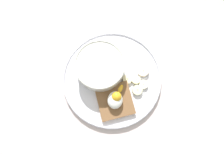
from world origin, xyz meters
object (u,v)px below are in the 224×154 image
Objects in this scene: poached_egg at (116,99)px; banana_slice_right at (143,71)px; banana_slice_back at (137,90)px; banana_slice_inner at (127,80)px; banana_slice_left at (136,80)px; toast_slice at (115,101)px; banana_slice_front at (143,85)px; oatmeal_bowl at (100,67)px.

banana_slice_right is (9.40, -7.67, -2.34)cm from poached_egg.
banana_slice_back is 4.33cm from banana_slice_inner.
banana_slice_left is 3.02cm from banana_slice_back.
banana_slice_back is at bearing -133.77° from banana_slice_inner.
banana_slice_left is 3.60cm from banana_slice_right.
toast_slice is 4.05× the size of banana_slice_front.
oatmeal_bowl is 4.48× the size of banana_slice_back.
toast_slice and banana_slice_right have the same top height.
banana_slice_back reaches higher than banana_slice_front.
banana_slice_left is 2.55cm from banana_slice_inner.
oatmeal_bowl is 1.15× the size of toast_slice.
poached_egg is 2.23× the size of banana_slice_inner.
oatmeal_bowl is 10.40cm from poached_egg.
poached_egg is 2.42× the size of banana_slice_front.
banana_slice_back is (3.74, -6.30, -0.09)cm from toast_slice.
poached_egg is 9.86cm from banana_slice_front.
oatmeal_bowl is 4.80× the size of banana_slice_left.
toast_slice is 12.41cm from banana_slice_right.
oatmeal_bowl is at bearing 74.12° from banana_slice_front.
banana_slice_inner is (-2.56, -8.25, -2.47)cm from oatmeal_bowl.
banana_slice_right is 1.13× the size of banana_slice_inner.
toast_slice is at bearing 159.82° from poached_egg.
banana_slice_back is 6.11cm from banana_slice_right.
banana_slice_inner is at bearing -25.28° from toast_slice.
banana_slice_right is at bearing -88.29° from oatmeal_bowl.
banana_slice_left is 0.93× the size of banana_slice_back.
banana_slice_right is at bearing -57.32° from banana_slice_inner.
toast_slice is at bearing 139.50° from banana_slice_left.
banana_slice_front is 4.12cm from banana_slice_right.
banana_slice_front is (5.57, -8.04, -0.24)cm from toast_slice.
banana_slice_left is (6.71, -5.73, -0.18)cm from toast_slice.
banana_slice_left is (1.14, 2.31, 0.06)cm from banana_slice_front.
banana_slice_inner is at bearing 89.40° from banana_slice_left.
banana_slice_inner is (6.74, -3.18, -0.18)cm from toast_slice.
banana_slice_front is at bearing -105.88° from oatmeal_bowl.
banana_slice_left is 0.89× the size of banana_slice_inner.
banana_slice_inner is at bearing -25.49° from poached_egg.
banana_slice_front is 2.53cm from banana_slice_back.
banana_slice_back is at bearing -60.80° from poached_egg.
toast_slice and banana_slice_left have the same top height.
banana_slice_front is 0.97× the size of banana_slice_back.
poached_egg reaches higher than banana_slice_front.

